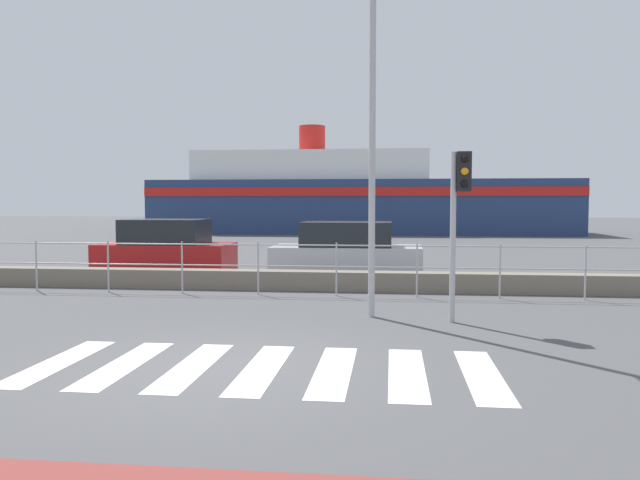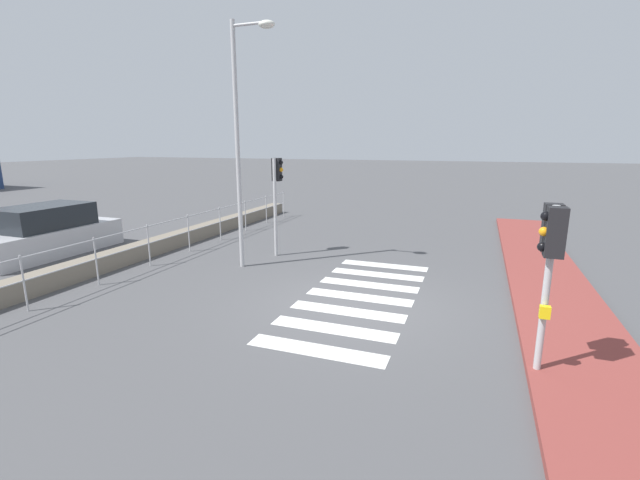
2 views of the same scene
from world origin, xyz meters
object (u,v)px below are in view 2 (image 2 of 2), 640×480
streetlamp (244,121)px  traffic_light_far (277,185)px  parked_car_silver (46,234)px  traffic_light_near (552,246)px

streetlamp → traffic_light_far: bearing=-6.0°
streetlamp → parked_car_silver: 7.41m
parked_car_silver → traffic_light_far: bearing=-70.3°
traffic_light_far → streetlamp: size_ratio=0.46×
traffic_light_far → streetlamp: (-1.51, 0.16, 1.77)m
traffic_light_near → traffic_light_far: 8.39m
traffic_light_near → parked_car_silver: bearing=78.8°
traffic_light_far → parked_car_silver: size_ratio=0.70×
traffic_light_near → parked_car_silver: size_ratio=0.60×
traffic_light_near → streetlamp: streetlamp is taller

